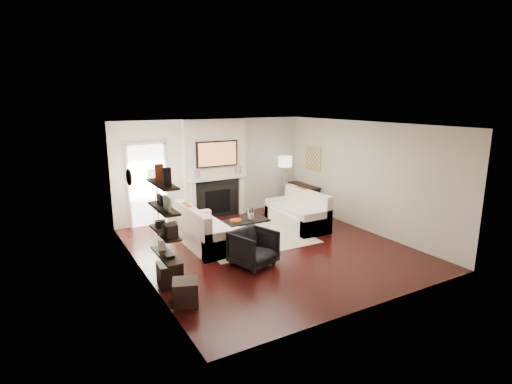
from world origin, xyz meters
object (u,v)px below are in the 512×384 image
lamp_left_shade (156,176)px  loveseat_left_base (207,237)px  armchair (253,246)px  ottoman_near (170,274)px  lamp_right_shade (285,162)px  loveseat_right_base (297,219)px  coffee_table (245,221)px

lamp_left_shade → loveseat_left_base: bearing=-62.6°
armchair → ottoman_near: 1.71m
lamp_left_shade → ottoman_near: (-0.62, -2.77, -1.25)m
armchair → loveseat_left_base: bearing=86.9°
loveseat_left_base → lamp_right_shade: 3.83m
loveseat_left_base → armchair: size_ratio=2.31×
loveseat_right_base → coffee_table: size_ratio=1.64×
loveseat_left_base → lamp_right_shade: lamp_right_shade is taller
loveseat_right_base → coffee_table: same height
loveseat_left_base → loveseat_right_base: size_ratio=1.00×
loveseat_left_base → ottoman_near: 1.95m
loveseat_right_base → lamp_left_shade: bearing=160.2°
lamp_right_shade → ottoman_near: (-4.52, -3.14, -1.25)m
armchair → lamp_left_shade: 3.15m
loveseat_left_base → ottoman_near: size_ratio=4.50×
loveseat_left_base → ottoman_near: (-1.32, -1.43, -0.01)m
coffee_table → lamp_left_shade: (-1.73, 1.22, 1.05)m
lamp_right_shade → loveseat_left_base: bearing=-152.0°
coffee_table → lamp_right_shade: bearing=36.1°
lamp_right_shade → loveseat_right_base: bearing=-112.8°
loveseat_right_base → coffee_table: (-1.53, -0.05, 0.19)m
armchair → lamp_right_shade: size_ratio=1.95×
coffee_table → armchair: bearing=-112.7°
armchair → lamp_right_shade: (2.82, 3.13, 1.06)m
coffee_table → lamp_right_shade: size_ratio=2.75×
armchair → coffee_table: bearing=49.1°
coffee_table → ottoman_near: 2.82m
loveseat_left_base → coffee_table: size_ratio=1.64×
armchair → lamp_right_shade: lamp_right_shade is taller
lamp_right_shade → ottoman_near: bearing=-145.2°
lamp_left_shade → ottoman_near: 3.11m
loveseat_right_base → ottoman_near: bearing=-157.5°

